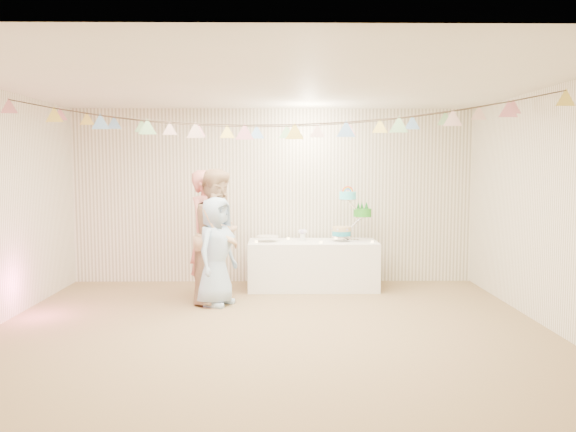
{
  "coord_description": "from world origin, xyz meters",
  "views": [
    {
      "loc": [
        0.12,
        -5.92,
        1.75
      ],
      "look_at": [
        0.2,
        0.8,
        1.15
      ],
      "focal_mm": 35.0,
      "sensor_mm": 36.0,
      "label": 1
    }
  ],
  "objects_px": {
    "person_child": "(216,251)",
    "person_adult_b": "(219,236)",
    "person_adult_a": "(207,234)",
    "table": "(313,265)",
    "cake_stand": "(351,211)"
  },
  "relations": [
    {
      "from": "person_child",
      "to": "person_adult_b",
      "type": "bearing_deg",
      "value": 21.76
    },
    {
      "from": "person_adult_a",
      "to": "person_adult_b",
      "type": "height_order",
      "value": "person_adult_b"
    },
    {
      "from": "table",
      "to": "person_child",
      "type": "xyz_separation_m",
      "value": [
        -1.27,
        -0.94,
        0.34
      ]
    },
    {
      "from": "person_adult_a",
      "to": "person_child",
      "type": "relative_size",
      "value": 1.24
    },
    {
      "from": "table",
      "to": "person_adult_b",
      "type": "bearing_deg",
      "value": -148.56
    },
    {
      "from": "table",
      "to": "person_adult_a",
      "type": "height_order",
      "value": "person_adult_a"
    },
    {
      "from": "table",
      "to": "person_adult_b",
      "type": "relative_size",
      "value": 1.06
    },
    {
      "from": "table",
      "to": "person_child",
      "type": "distance_m",
      "value": 1.61
    },
    {
      "from": "person_child",
      "to": "table",
      "type": "bearing_deg",
      "value": -26.35
    },
    {
      "from": "person_adult_a",
      "to": "cake_stand",
      "type": "bearing_deg",
      "value": -49.98
    },
    {
      "from": "table",
      "to": "person_adult_a",
      "type": "xyz_separation_m",
      "value": [
        -1.45,
        -0.45,
        0.51
      ]
    },
    {
      "from": "table",
      "to": "cake_stand",
      "type": "height_order",
      "value": "cake_stand"
    },
    {
      "from": "cake_stand",
      "to": "person_adult_b",
      "type": "distance_m",
      "value": 1.99
    },
    {
      "from": "table",
      "to": "person_adult_a",
      "type": "distance_m",
      "value": 1.6
    },
    {
      "from": "table",
      "to": "person_child",
      "type": "bearing_deg",
      "value": -143.46
    }
  ]
}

